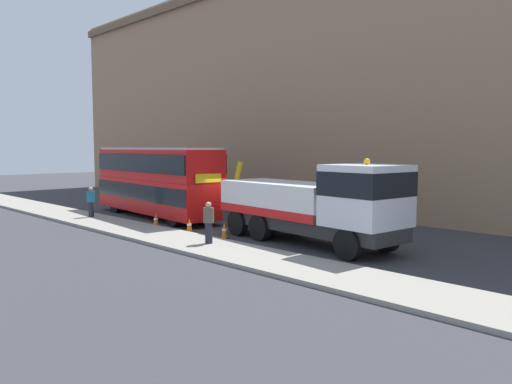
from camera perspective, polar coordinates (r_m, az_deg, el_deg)
ground_plane at (r=25.47m, az=-2.59°, el=-4.10°), size 120.00×120.00×0.00m
near_kerb at (r=22.93m, az=-10.50°, el=-5.02°), size 60.00×2.80×0.15m
building_facade at (r=31.28m, az=8.63°, el=12.39°), size 60.00×1.50×16.00m
recovery_tow_truck at (r=20.91m, az=6.58°, el=-1.27°), size 10.23×3.42×3.67m
double_decker_bus at (r=29.83m, az=-11.30°, el=1.47°), size 11.18×3.51×4.06m
pedestrian_onlooker at (r=29.70m, az=-18.27°, el=-1.12°), size 0.40×0.47×1.71m
pedestrian_bystander at (r=20.55m, az=-5.41°, el=-3.55°), size 0.47×0.46×1.71m
traffic_cone_near_bus at (r=26.27m, az=-11.33°, el=-3.16°), size 0.36×0.36×0.72m
traffic_cone_midway at (r=24.10m, az=-7.60°, el=-3.84°), size 0.36×0.36×0.72m
traffic_cone_near_truck at (r=22.48m, az=-3.62°, el=-4.45°), size 0.36×0.36×0.72m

